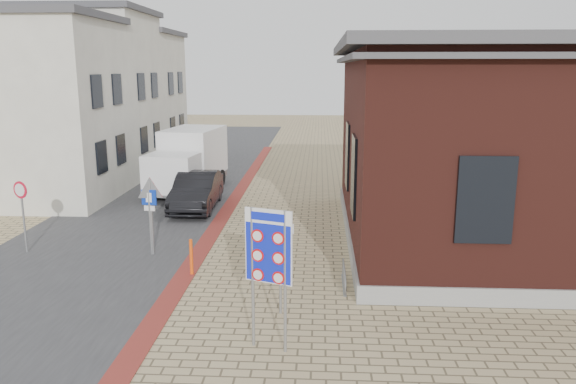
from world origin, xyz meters
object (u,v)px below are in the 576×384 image
(box_truck, at_px, (189,160))
(sedan, at_px, (197,191))
(border_sign, at_px, (269,249))
(essen_sign, at_px, (280,250))
(bollard, at_px, (191,257))
(parking_sign, at_px, (150,210))

(box_truck, bearing_deg, sedan, -64.92)
(border_sign, distance_m, essen_sign, 1.91)
(bollard, bearing_deg, sedan, 101.10)
(box_truck, bearing_deg, border_sign, -64.00)
(essen_sign, distance_m, bollard, 3.91)
(sedan, distance_m, essen_sign, 11.28)
(sedan, distance_m, parking_sign, 6.22)
(sedan, xyz_separation_m, parking_sign, (-0.16, -6.18, 0.72))
(essen_sign, height_order, parking_sign, essen_sign)
(sedan, xyz_separation_m, border_sign, (4.22, -12.18, 1.48))
(bollard, bearing_deg, box_truck, 103.21)
(box_truck, xyz_separation_m, border_sign, (5.33, -15.59, 0.70))
(border_sign, relative_size, essen_sign, 1.27)
(border_sign, xyz_separation_m, essen_sign, (0.12, 1.80, -0.62))
(box_truck, xyz_separation_m, parking_sign, (0.95, -9.59, -0.06))
(essen_sign, bearing_deg, sedan, 125.71)
(border_sign, distance_m, parking_sign, 7.47)
(sedan, height_order, bollard, sedan)
(border_sign, distance_m, bollard, 5.35)
(bollard, bearing_deg, parking_sign, 135.00)
(border_sign, relative_size, bollard, 2.88)
(border_sign, height_order, bollard, border_sign)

